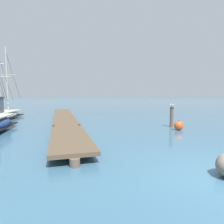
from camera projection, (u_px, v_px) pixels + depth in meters
The scene contains 4 objects.
floating_dock at pixel (64, 119), 16.07m from camera, with size 2.25×20.32×0.53m.
mooring_piling at pixel (172, 117), 14.39m from camera, with size 0.30×0.30×1.47m.
perched_seagull at pixel (172, 105), 14.31m from camera, with size 0.27×0.34×0.27m.
mooring_buoy at pixel (179, 126), 13.15m from camera, with size 0.63×0.63×0.70m.
Camera 1 is at (-4.61, -4.27, 2.45)m, focal length 30.99 mm.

